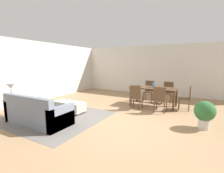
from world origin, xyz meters
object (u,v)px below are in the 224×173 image
object	(u,v)px
couch	(37,114)
side_table	(12,103)
table_lamp	(11,87)
dining_chair_far_right	(168,91)
ottoman_table	(69,106)
dining_table	(154,90)
dining_chair_near_right	(160,98)
dining_chair_near_left	(136,96)
dining_chair_head_east	(187,96)
vase_centerpiece	(153,85)
potted_plant	(205,113)
dining_chair_far_left	(149,90)

from	to	relation	value
couch	side_table	size ratio (longest dim) A/B	3.45
table_lamp	dining_chair_far_right	world-z (taller)	table_lamp
ottoman_table	dining_chair_far_right	distance (m)	4.20
dining_table	dining_chair_near_right	distance (m)	0.94
dining_chair_near_left	dining_chair_head_east	distance (m)	1.86
ottoman_table	table_lamp	xyz separation A→B (m)	(-1.28, -1.22, 0.75)
vase_centerpiece	potted_plant	bearing A→B (deg)	-42.78
side_table	table_lamp	bearing A→B (deg)	0.00
couch	dining_chair_near_right	bearing A→B (deg)	43.79
dining_chair_head_east	vase_centerpiece	bearing A→B (deg)	-179.62
ottoman_table	vase_centerpiece	xyz separation A→B (m)	(2.39, 2.29, 0.63)
side_table	dining_chair_far_left	world-z (taller)	dining_chair_far_left
side_table	dining_chair_head_east	distance (m)	6.04
table_lamp	dining_chair_head_east	size ratio (longest dim) A/B	0.57
dining_chair_far_right	dining_chair_near_right	bearing A→B (deg)	-89.25
potted_plant	couch	bearing A→B (deg)	-155.77
dining_chair_near_left	potted_plant	world-z (taller)	dining_chair_near_left
table_lamp	dining_chair_near_left	xyz separation A→B (m)	(3.24, 2.69, -0.45)
couch	dining_chair_near_right	xyz separation A→B (m)	(2.85, 2.73, 0.23)
couch	side_table	xyz separation A→B (m)	(-1.27, 0.02, 0.15)
ottoman_table	dining_chair_near_left	bearing A→B (deg)	36.94
couch	ottoman_table	bearing A→B (deg)	89.58
couch	dining_table	size ratio (longest dim) A/B	1.09
dining_chair_near_right	couch	bearing A→B (deg)	-136.21
dining_chair_head_east	vase_centerpiece	size ratio (longest dim) A/B	5.05
table_lamp	potted_plant	bearing A→B (deg)	18.82
dining_chair_far_right	dining_chair_head_east	bearing A→B (deg)	-44.41
side_table	dining_table	world-z (taller)	dining_table
dining_chair_far_right	dining_table	bearing A→B (deg)	-117.93
couch	potted_plant	world-z (taller)	couch
dining_chair_near_right	ottoman_table	bearing A→B (deg)	-152.39
couch	dining_chair_near_left	bearing A→B (deg)	54.09
dining_chair_far_left	vase_centerpiece	bearing A→B (deg)	-64.24
dining_chair_near_right	dining_chair_head_east	xyz separation A→B (m)	(0.79, 0.82, 0.00)
ottoman_table	dining_chair_far_right	xyz separation A→B (m)	(2.82, 3.10, 0.30)
ottoman_table	dining_chair_far_right	world-z (taller)	dining_chair_far_right
dining_chair_far_right	vase_centerpiece	world-z (taller)	vase_centerpiece
dining_chair_far_right	vase_centerpiece	xyz separation A→B (m)	(-0.43, -0.80, 0.33)
table_lamp	dining_chair_far_left	xyz separation A→B (m)	(3.26, 4.35, -0.45)
dining_chair_far_right	potted_plant	size ratio (longest dim) A/B	1.23
dining_chair_near_left	dining_chair_far_right	xyz separation A→B (m)	(0.86, 1.63, 0.00)
side_table	dining_chair_far_right	world-z (taller)	dining_chair_far_right
dining_chair_head_east	vase_centerpiece	xyz separation A→B (m)	(-1.24, -0.01, 0.33)
side_table	table_lamp	xyz separation A→B (m)	(0.00, 0.00, 0.53)
dining_chair_near_left	dining_chair_near_right	size ratio (longest dim) A/B	1.00
couch	potted_plant	distance (m)	4.59
potted_plant	dining_chair_far_right	bearing A→B (deg)	118.91
ottoman_table	potted_plant	distance (m)	4.23
dining_chair_near_right	table_lamp	bearing A→B (deg)	-146.70
dining_chair_near_right	vase_centerpiece	bearing A→B (deg)	119.14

